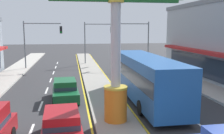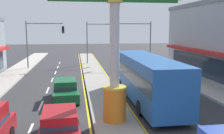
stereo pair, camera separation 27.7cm
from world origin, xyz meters
The scene contains 11 objects.
median_strip centered at (0.00, 18.00, 0.07)m, with size 2.44×52.00×0.14m, color gray.
sidewalk_right centered at (9.23, 16.00, 0.09)m, with size 2.82×60.00×0.18m, color #ADA89E.
lane_markings centered at (0.00, 16.65, 0.00)m, with size 9.18×52.00×0.01m.
district_sign centered at (0.00, 5.35, 4.33)m, with size 7.45×1.33×8.10m.
traffic_light_left_side centered at (-6.46, 25.39, 4.25)m, with size 4.86×0.46×6.20m.
traffic_light_right_side centered at (6.46, 25.51, 4.25)m, with size 4.86×0.46×6.20m.
traffic_light_median_far centered at (1.16, 29.07, 4.19)m, with size 4.20×0.46×6.20m.
suv_near_right_lane centered at (6.17, 18.96, 0.98)m, with size 2.08×4.66×1.90m.
sedan_near_left_lane centered at (-2.88, 10.32, 0.79)m, with size 2.03×4.40×1.53m.
bus_mid_left_lane centered at (2.87, 9.21, 1.87)m, with size 2.59×11.20×3.26m.
sedan_far_left_oncoming centered at (-2.87, 3.26, 0.79)m, with size 1.98×4.37×1.53m.
Camera 1 is at (-2.37, -7.80, 5.23)m, focal length 39.93 mm.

